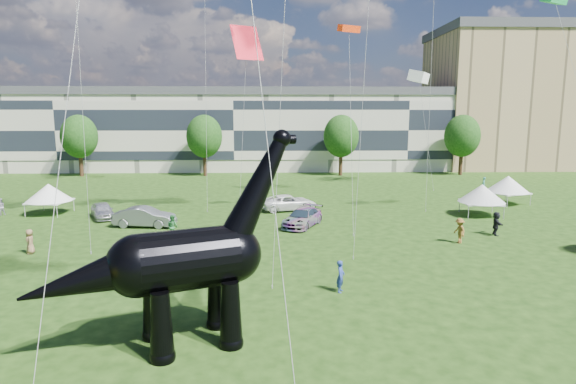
{
  "coord_description": "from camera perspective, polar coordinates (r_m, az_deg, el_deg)",
  "views": [
    {
      "loc": [
        -1.96,
        -17.62,
        9.26
      ],
      "look_at": [
        -1.18,
        8.0,
        5.0
      ],
      "focal_mm": 30.0,
      "sensor_mm": 36.0,
      "label": 1
    }
  ],
  "objects": [
    {
      "name": "ground",
      "position": [
        20.0,
        4.3,
        -18.17
      ],
      "size": [
        220.0,
        220.0,
        0.0
      ],
      "primitive_type": "plane",
      "color": "#16330C",
      "rests_on": "ground"
    },
    {
      "name": "terrace_row",
      "position": [
        79.91,
        -6.13,
        7.05
      ],
      "size": [
        78.0,
        11.0,
        12.0
      ],
      "primitive_type": "cube",
      "color": "beige",
      "rests_on": "ground"
    },
    {
      "name": "apartment_block",
      "position": [
        92.68,
        25.55,
        9.61
      ],
      "size": [
        28.0,
        18.0,
        22.0
      ],
      "primitive_type": "cube",
      "color": "tan",
      "rests_on": "ground"
    },
    {
      "name": "tree_far_left",
      "position": [
        76.04,
        -23.54,
        6.42
      ],
      "size": [
        5.2,
        5.2,
        9.44
      ],
      "color": "#382314",
      "rests_on": "ground"
    },
    {
      "name": "tree_mid_left",
      "position": [
        71.39,
        -9.9,
        6.92
      ],
      "size": [
        5.2,
        5.2,
        9.44
      ],
      "color": "#382314",
      "rests_on": "ground"
    },
    {
      "name": "tree_mid_right",
      "position": [
        71.38,
        6.32,
        7.0
      ],
      "size": [
        5.2,
        5.2,
        9.44
      ],
      "color": "#382314",
      "rests_on": "ground"
    },
    {
      "name": "tree_far_right",
      "position": [
        76.01,
        19.97,
        6.64
      ],
      "size": [
        5.2,
        5.2,
        9.44
      ],
      "color": "#382314",
      "rests_on": "ground"
    },
    {
      "name": "dinosaur_sculpture",
      "position": [
        19.56,
        -12.98,
        -8.37
      ],
      "size": [
        10.62,
        5.6,
        8.9
      ],
      "rotation": [
        0.0,
        0.0,
        0.39
      ],
      "color": "black",
      "rests_on": "ground"
    },
    {
      "name": "car_silver",
      "position": [
        45.43,
        -21.13,
        -2.06
      ],
      "size": [
        3.37,
        4.44,
        1.41
      ],
      "primitive_type": "imported",
      "rotation": [
        0.0,
        0.0,
        0.48
      ],
      "color": "silver",
      "rests_on": "ground"
    },
    {
      "name": "car_grey",
      "position": [
        41.01,
        -16.62,
        -2.85
      ],
      "size": [
        5.1,
        2.24,
        1.63
      ],
      "primitive_type": "imported",
      "rotation": [
        0.0,
        0.0,
        1.46
      ],
      "color": "slate",
      "rests_on": "ground"
    },
    {
      "name": "car_white",
      "position": [
        45.93,
        0.09,
        -1.26
      ],
      "size": [
        5.76,
        3.79,
        1.47
      ],
      "primitive_type": "imported",
      "rotation": [
        0.0,
        0.0,
        1.85
      ],
      "color": "white",
      "rests_on": "ground"
    },
    {
      "name": "car_dark",
      "position": [
        39.48,
        1.75,
        -3.04
      ],
      "size": [
        4.05,
        5.46,
        1.47
      ],
      "primitive_type": "imported",
      "rotation": [
        0.0,
        0.0,
        -0.45
      ],
      "color": "#595960",
      "rests_on": "ground"
    },
    {
      "name": "gazebo_near",
      "position": [
        46.75,
        21.99,
        -0.18
      ],
      "size": [
        4.55,
        4.55,
        2.86
      ],
      "rotation": [
        0.0,
        0.0,
        -0.12
      ],
      "color": "silver",
      "rests_on": "ground"
    },
    {
      "name": "gazebo_far",
      "position": [
        53.65,
        24.61,
        0.84
      ],
      "size": [
        5.34,
        5.34,
        2.9
      ],
      "rotation": [
        0.0,
        0.0,
        0.35
      ],
      "color": "white",
      "rests_on": "ground"
    },
    {
      "name": "gazebo_left",
      "position": [
        49.12,
        -26.49,
        -0.09
      ],
      "size": [
        4.4,
        4.4,
        2.82
      ],
      "rotation": [
        0.0,
        0.0,
        -0.09
      ],
      "color": "white",
      "rests_on": "ground"
    },
    {
      "name": "visitors",
      "position": [
        34.47,
        2.58,
        -4.66
      ],
      "size": [
        50.29,
        47.92,
        1.82
      ],
      "color": "navy",
      "rests_on": "ground"
    }
  ]
}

